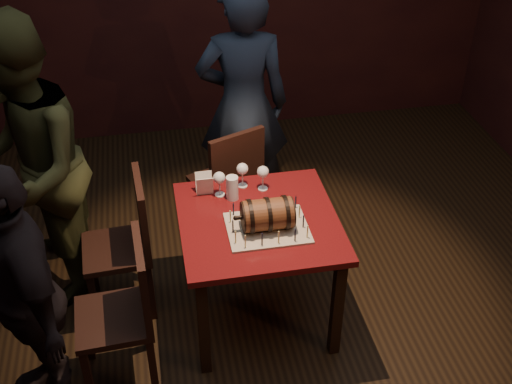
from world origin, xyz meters
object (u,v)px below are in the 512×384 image
Objects in this scene: wine_glass_mid at (242,170)px; pint_of_ale at (232,188)px; wine_glass_right at (263,173)px; chair_back at (230,180)px; barrel_cake at (267,214)px; person_left_rear at (29,170)px; chair_left_front at (127,307)px; person_back at (243,105)px; wine_glass_left at (219,179)px; person_left_front at (25,295)px; pub_table at (259,234)px; chair_left_rear at (128,239)px.

wine_glass_mid is 0.15m from pint_of_ale.
chair_back reaches higher than wine_glass_right.
wine_glass_mid is at bearing 55.15° from pint_of_ale.
barrel_cake is 1.43m from person_left_rear.
person_back is at bearing 58.89° from chair_left_front.
wine_glass_left is 1.11m from person_left_rear.
chair_back is at bearing 56.38° from chair_left_front.
barrel_cake is 0.19× the size of person_back.
chair_left_front is at bearing -163.93° from barrel_cake.
wine_glass_mid is 1.42m from person_left_front.
pub_table is 0.85m from chair_left_front.
pint_of_ale is (-0.20, -0.06, -0.05)m from wine_glass_right.
wine_glass_mid is 0.13m from wine_glass_right.
pub_table is 6.00× the size of pint_of_ale.
wine_glass_right is 0.09× the size of person_left_rear.
chair_left_rear is (-0.72, -0.10, -0.34)m from wine_glass_mid.
person_left_front is (-1.24, -0.39, 0.12)m from pub_table.
pub_table is 0.38m from wine_glass_right.
person_left_front is at bearing -147.65° from wine_glass_left.
wine_glass_right is at bearing 3.16° from wine_glass_left.
barrel_cake is at bearing -84.32° from chair_back.
wine_glass_right is at bearing 93.75° from person_left_front.
person_back is (0.14, 0.78, 0.02)m from wine_glass_mid.
person_left_rear reaches higher than person_back.
wine_glass_left is at bearing 98.73° from person_left_front.
person_left_rear is at bearing 159.10° from pub_table.
wine_glass_mid is at bearing 97.83° from person_left_front.
barrel_cake is 0.18× the size of person_left_rear.
wine_glass_mid is 1.25m from person_left_rear.
wine_glass_right is at bearing -24.94° from wine_glass_mid.
person_left_front reaches higher than chair_left_front.
pint_of_ale is 0.93m from person_back.
barrel_cake is at bearing -81.55° from wine_glass_mid.
pint_of_ale is 0.16× the size of chair_back.
chair_back is at bearing 94.02° from pub_table.
chair_left_front is (-0.02, -0.57, 0.00)m from chair_left_rear.
wine_glass_right is 1.49m from person_left_front.
person_back is (0.02, 0.84, 0.02)m from wine_glass_right.
barrel_cake is 0.39m from wine_glass_right.
wine_glass_mid is 0.17× the size of chair_left_rear.
barrel_cake is 0.22× the size of person_left_front.
wine_glass_left is 1.00× the size of wine_glass_mid.
chair_left_rear is at bearing 87.98° from chair_left_front.
wine_glass_left is 0.91m from chair_left_front.
person_left_front is (-1.27, -0.30, -0.09)m from barrel_cake.
chair_back is at bearing 106.14° from wine_glass_right.
pub_table is 1.39m from person_left_rear.
pub_table is at bearing 68.19° from person_left_rear.
wine_glass_left is at bearing 145.55° from pint_of_ale.
pub_table is at bearing 22.77° from chair_left_front.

